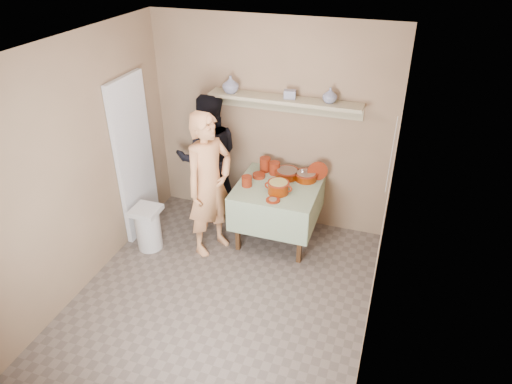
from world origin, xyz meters
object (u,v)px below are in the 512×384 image
at_px(serving_table, 278,194).
at_px(cazuela_rice, 278,187).
at_px(person_cook, 210,185).
at_px(person_helper, 209,158).
at_px(trash_bin, 148,228).

distance_m(serving_table, cazuela_rice, 0.27).
xyz_separation_m(person_cook, serving_table, (0.69, 0.43, -0.23)).
bearing_deg(cazuela_rice, person_cook, -159.98).
bearing_deg(cazuela_rice, person_helper, 158.81).
relative_size(person_helper, serving_table, 1.75).
xyz_separation_m(serving_table, cazuela_rice, (0.05, -0.17, 0.20)).
xyz_separation_m(cazuela_rice, trash_bin, (-1.47, -0.51, -0.56)).
height_order(person_cook, cazuela_rice, person_cook).
xyz_separation_m(serving_table, trash_bin, (-1.42, -0.68, -0.36)).
relative_size(person_helper, trash_bin, 3.04).
height_order(person_cook, person_helper, person_cook).
height_order(person_helper, trash_bin, person_helper).
distance_m(person_cook, trash_bin, 0.97).
bearing_deg(person_helper, trash_bin, 40.48).
relative_size(person_cook, trash_bin, 3.13).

